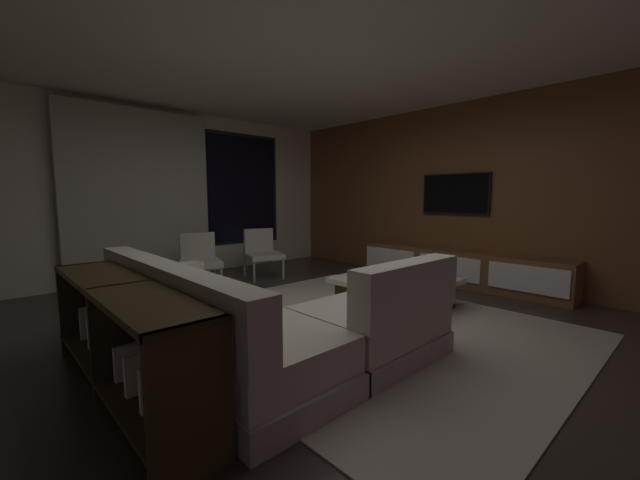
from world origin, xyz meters
TOP-DOWN VIEW (x-y plane):
  - floor at (0.00, 0.00)m, footprint 9.20×9.20m
  - back_wall_with_window at (-0.06, 3.62)m, footprint 6.60×0.30m
  - media_wall at (3.06, 0.00)m, footprint 0.12×7.80m
  - ceiling at (0.00, 0.00)m, footprint 8.20×8.20m
  - area_rug at (0.35, -0.10)m, footprint 3.20×3.80m
  - sectional_couch at (-0.86, -0.06)m, footprint 1.98×2.50m
  - coffee_table at (1.13, 0.01)m, footprint 1.16×1.16m
  - book_stack_on_coffee_table at (1.24, 0.08)m, footprint 0.29×0.20m
  - accent_chair_near_window at (0.98, 2.53)m, footprint 0.67×0.68m
  - accent_chair_by_curtain at (-0.08, 2.55)m, footprint 0.68×0.70m
  - media_console at (2.77, 0.05)m, footprint 0.46×3.10m
  - mounted_tv at (2.95, 0.25)m, footprint 0.05×1.05m
  - console_table_behind_couch at (-1.77, 0.07)m, footprint 0.40×2.10m

SIDE VIEW (x-z plane):
  - floor at x=0.00m, z-range 0.00..0.00m
  - area_rug at x=0.35m, z-range 0.00..0.01m
  - coffee_table at x=1.13m, z-range 0.01..0.37m
  - media_console at x=2.77m, z-range -0.01..0.51m
  - sectional_couch at x=-0.86m, z-range -0.12..0.70m
  - book_stack_on_coffee_table at x=1.24m, z-range 0.36..0.47m
  - console_table_behind_couch at x=-1.77m, z-range 0.05..0.79m
  - accent_chair_near_window at x=0.98m, z-range 0.04..0.82m
  - accent_chair_by_curtain at x=-0.08m, z-range 0.04..0.82m
  - back_wall_with_window at x=-0.06m, z-range -0.01..2.69m
  - mounted_tv at x=2.95m, z-range 1.05..1.65m
  - media_wall at x=3.06m, z-range 0.00..2.70m
  - ceiling at x=0.00m, z-range 2.70..2.70m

